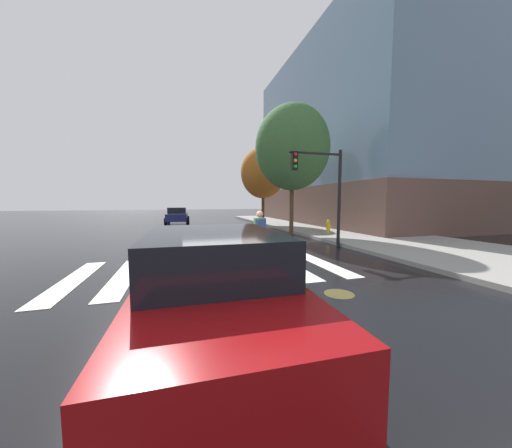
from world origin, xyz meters
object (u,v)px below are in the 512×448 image
object	(u,v)px
street_tree_near	(292,148)
street_tree_mid	(263,173)
sedan_mid	(177,215)
traffic_light_near	(323,181)
sedan_near	(213,285)
fire_hydrant	(328,226)
manhole_cover	(339,294)
cyclist	(259,237)

from	to	relation	value
street_tree_near	street_tree_mid	world-z (taller)	street_tree_near
sedan_mid	traffic_light_near	bearing A→B (deg)	-67.26
sedan_near	fire_hydrant	size ratio (longest dim) A/B	5.96
manhole_cover	fire_hydrant	bearing A→B (deg)	59.35
cyclist	manhole_cover	bearing A→B (deg)	-77.13
sedan_mid	traffic_light_near	size ratio (longest dim) A/B	1.03
cyclist	street_tree_mid	xyz separation A→B (m)	(4.04, 12.07, 3.45)
street_tree_near	traffic_light_near	bearing A→B (deg)	-95.04
sedan_mid	cyclist	world-z (taller)	cyclist
fire_hydrant	sedan_mid	bearing A→B (deg)	127.99
manhole_cover	fire_hydrant	distance (m)	10.06
sedan_near	traffic_light_near	bearing A→B (deg)	49.11
manhole_cover	sedan_mid	distance (m)	19.90
manhole_cover	traffic_light_near	world-z (taller)	traffic_light_near
street_tree_mid	cyclist	bearing A→B (deg)	-108.53
sedan_mid	cyclist	distance (m)	16.46
manhole_cover	traffic_light_near	bearing A→B (deg)	63.10
cyclist	street_tree_near	distance (m)	8.05
manhole_cover	street_tree_mid	distance (m)	16.33
sedan_mid	street_tree_mid	xyz separation A→B (m)	(6.71, -4.18, 3.54)
traffic_light_near	street_tree_mid	xyz separation A→B (m)	(0.66, 10.25, 1.44)
sedan_near	cyclist	size ratio (longest dim) A/B	2.72
manhole_cover	cyclist	bearing A→B (deg)	102.87
sedan_mid	street_tree_mid	size ratio (longest dim) A/B	0.68
traffic_light_near	street_tree_near	xyz separation A→B (m)	(0.35, 3.95, 2.17)
cyclist	street_tree_near	xyz separation A→B (m)	(3.73, 5.77, 4.19)
sedan_near	sedan_mid	size ratio (longest dim) A/B	1.07
manhole_cover	cyclist	distance (m)	3.53
sedan_near	traffic_light_near	xyz separation A→B (m)	(5.45, 6.30, 2.04)
traffic_light_near	manhole_cover	bearing A→B (deg)	-116.90
street_tree_near	sedan_mid	bearing A→B (deg)	121.41
cyclist	traffic_light_near	bearing A→B (deg)	28.25
cyclist	fire_hydrant	bearing A→B (deg)	41.99
sedan_mid	cyclist	xyz separation A→B (m)	(2.66, -16.25, 0.09)
sedan_mid	street_tree_mid	bearing A→B (deg)	-31.93
street_tree_near	street_tree_mid	bearing A→B (deg)	87.15
cyclist	street_tree_near	size ratio (longest dim) A/B	0.23
manhole_cover	fire_hydrant	size ratio (longest dim) A/B	0.82
sedan_near	street_tree_mid	distance (m)	17.98
manhole_cover	sedan_mid	world-z (taller)	sedan_mid
manhole_cover	street_tree_near	world-z (taller)	street_tree_near
street_tree_mid	street_tree_near	bearing A→B (deg)	-92.85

